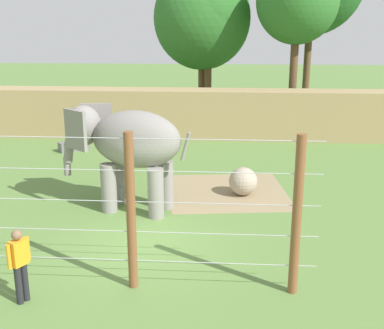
# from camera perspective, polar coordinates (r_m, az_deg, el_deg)

# --- Properties ---
(ground_plane) EXTENTS (120.00, 120.00, 0.00)m
(ground_plane) POSITION_cam_1_polar(r_m,az_deg,el_deg) (13.70, -6.05, -9.00)
(ground_plane) COLOR #5B7F3D
(dirt_patch) EXTENTS (4.54, 4.60, 0.01)m
(dirt_patch) POSITION_cam_1_polar(r_m,az_deg,el_deg) (17.58, 4.20, -3.15)
(dirt_patch) COLOR #937F5B
(dirt_patch) RESTS_ON ground
(embankment_wall) EXTENTS (36.00, 1.80, 2.48)m
(embankment_wall) POSITION_cam_1_polar(r_m,az_deg,el_deg) (25.72, -1.18, 5.94)
(embankment_wall) COLOR tan
(embankment_wall) RESTS_ON ground
(elephant) EXTENTS (4.34, 2.33, 3.29)m
(elephant) POSITION_cam_1_polar(r_m,az_deg,el_deg) (15.50, -7.64, 2.48)
(elephant) COLOR gray
(elephant) RESTS_ON ground
(enrichment_ball) EXTENTS (0.99, 0.99, 0.99)m
(enrichment_ball) POSITION_cam_1_polar(r_m,az_deg,el_deg) (17.17, 5.95, -1.95)
(enrichment_ball) COLOR tan
(enrichment_ball) RESTS_ON ground
(cable_fence) EXTENTS (8.67, 0.21, 3.62)m
(cable_fence) POSITION_cam_1_polar(r_m,az_deg,el_deg) (10.90, -7.98, -5.46)
(cable_fence) COLOR brown
(cable_fence) RESTS_ON ground
(zookeeper) EXTENTS (0.37, 0.57, 1.67)m
(zookeeper) POSITION_cam_1_polar(r_m,az_deg,el_deg) (11.19, -19.37, -10.69)
(zookeeper) COLOR #232328
(zookeeper) RESTS_ON ground
(feed_trough) EXTENTS (1.40, 1.27, 0.44)m
(feed_trough) POSITION_cam_1_polar(r_m,az_deg,el_deg) (23.77, -13.52, 2.12)
(feed_trough) COLOR slate
(feed_trough) RESTS_ON ground
(tree_far_left) EXTENTS (4.45, 4.45, 9.28)m
(tree_far_left) POSITION_cam_1_polar(r_m,az_deg,el_deg) (28.41, 12.12, 18.03)
(tree_far_left) COLOR brown
(tree_far_left) RESTS_ON ground
(tree_behind_wall) EXTENTS (5.87, 5.87, 9.13)m
(tree_behind_wall) POSITION_cam_1_polar(r_m,az_deg,el_deg) (31.09, 1.17, 16.58)
(tree_behind_wall) COLOR brown
(tree_behind_wall) RESTS_ON ground
(tree_right_of_centre) EXTENTS (4.76, 4.76, 8.88)m
(tree_right_of_centre) POSITION_cam_1_polar(r_m,az_deg,el_deg) (30.62, 1.93, 17.19)
(tree_right_of_centre) COLOR brown
(tree_right_of_centre) RESTS_ON ground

